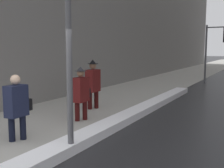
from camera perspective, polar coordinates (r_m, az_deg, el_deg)
ground_plane at (r=5.50m, az=-17.25°, el=-15.90°), size 160.00×160.00×0.00m
sidewalk_slab at (r=19.45m, az=11.50°, el=0.81°), size 4.00×80.00×0.01m
snow_bank_curb at (r=9.20m, az=5.44°, el=-5.51°), size 0.55×10.78×0.22m
lamp_post at (r=5.62m, az=-8.88°, el=14.70°), size 0.28×0.28×4.78m
traffic_light_near at (r=18.04m, az=20.81°, el=8.10°), size 1.31×0.32×3.54m
pedestrian_trailing at (r=6.80m, az=-18.77°, el=-3.97°), size 0.30×0.71×1.55m
pedestrian_with_shoulder_bag at (r=8.30m, az=-6.30°, el=-1.49°), size 0.34×0.71×1.62m
pedestrian_in_glasses at (r=9.86m, az=-3.89°, el=0.36°), size 0.37×0.54×1.75m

